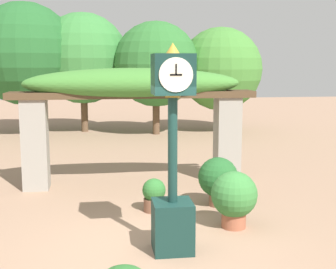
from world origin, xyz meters
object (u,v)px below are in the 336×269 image
object	(u,v)px
potted_plant_far_right	(154,195)
potted_plant_near_right	(218,179)
pedestal_clock	(173,160)
potted_plant_near_left	(234,197)

from	to	relation	value
potted_plant_far_right	potted_plant_near_right	bearing A→B (deg)	7.95
pedestal_clock	potted_plant_near_left	distance (m)	1.70
pedestal_clock	potted_plant_near_left	world-z (taller)	pedestal_clock
potted_plant_near_left	potted_plant_near_right	world-z (taller)	potted_plant_near_left
pedestal_clock	potted_plant_near_right	xyz separation A→B (m)	(1.23, 2.12, -0.85)
potted_plant_near_left	potted_plant_far_right	size ratio (longest dim) A/B	1.54
pedestal_clock	potted_plant_far_right	distance (m)	2.22
potted_plant_near_left	potted_plant_near_right	size ratio (longest dim) A/B	1.01
pedestal_clock	potted_plant_far_right	size ratio (longest dim) A/B	4.86
potted_plant_near_left	potted_plant_near_right	distance (m)	1.26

